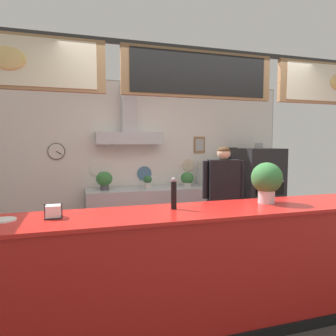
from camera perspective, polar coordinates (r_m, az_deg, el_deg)
name	(u,v)px	position (r m, az deg, el deg)	size (l,w,h in m)	color
ground_plane	(193,305)	(3.48, 4.71, -24.19)	(6.31, 6.31, 0.00)	#3F3A38
back_wall_assembly	(144,156)	(5.23, -4.56, 2.19)	(5.26, 2.69, 2.73)	#9E9E99
service_counter	(208,268)	(2.94, 7.58, -18.06)	(3.85, 0.68, 1.09)	red
back_prep_counter	(162,215)	(5.21, -1.08, -8.84)	(2.49, 0.62, 0.94)	#B7BABF
pizza_oven	(258,193)	(5.65, 16.40, -4.52)	(0.69, 0.74, 1.69)	#232326
shop_worker	(223,203)	(4.18, 10.24, -6.50)	(0.55, 0.30, 1.63)	#232328
espresso_machine	(215,174)	(5.41, 8.85, -1.03)	(0.53, 0.46, 0.43)	silver
potted_thyme	(187,179)	(5.25, 3.61, -2.01)	(0.23, 0.23, 0.25)	beige
potted_oregano	(104,180)	(4.93, -11.81, -2.13)	(0.25, 0.25, 0.29)	#4C4C51
potted_sage	(148,181)	(5.03, -3.84, -2.49)	(0.14, 0.14, 0.21)	beige
basil_vase	(267,181)	(3.13, 17.98, -2.26)	(0.30, 0.30, 0.40)	silver
pepper_grinder	(174,193)	(2.72, 1.09, -4.79)	(0.05, 0.05, 0.28)	black
napkin_holder	(53,212)	(2.58, -20.65, -7.71)	(0.14, 0.13, 0.12)	#262628
condiment_plate	(3,220)	(2.65, -28.47, -8.55)	(0.19, 0.19, 0.01)	white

